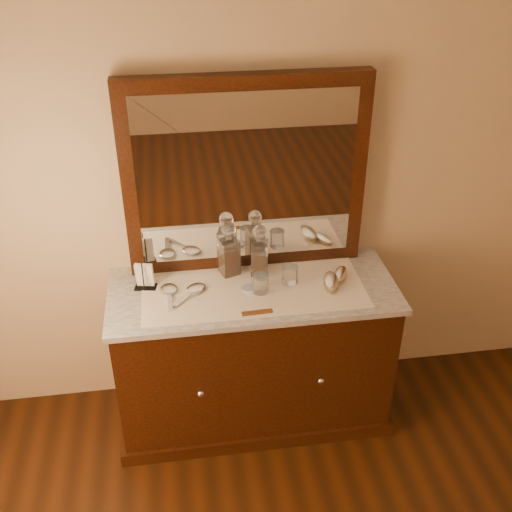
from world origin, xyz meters
The scene contains 18 objects.
dresser_cabinet centered at (0.00, 1.96, 0.41)m, with size 1.40×0.55×0.82m, color black.
dresser_plinth centered at (0.00, 1.96, 0.04)m, with size 1.46×0.59×0.08m, color black.
knob_left centered at (-0.30, 1.67, 0.45)m, with size 0.04×0.04×0.04m, color silver.
knob_right centered at (0.30, 1.67, 0.45)m, with size 0.04×0.04×0.04m, color silver.
marble_top centered at (0.00, 1.96, 0.83)m, with size 1.44×0.59×0.03m, color silver.
mirror_frame centered at (0.00, 2.20, 1.35)m, with size 1.20×0.08×1.00m, color black.
mirror_glass centered at (0.00, 2.17, 1.35)m, with size 1.06×0.01×0.86m, color white.
lace_runner centered at (0.00, 1.94, 0.85)m, with size 1.10×0.45×0.00m, color silver.
pin_dish centered at (-0.02, 1.94, 0.86)m, with size 0.08×0.08×0.01m, color white.
comb centered at (-0.01, 1.74, 0.86)m, with size 0.15×0.03×0.01m, color brown.
napkin_rack centered at (-0.53, 2.04, 0.92)m, with size 0.12×0.08×0.16m.
decanter_left centered at (-0.10, 2.11, 0.97)m, with size 0.11×0.11×0.30m.
decanter_right centered at (0.05, 2.08, 0.96)m, with size 0.10×0.10×0.28m.
brush_near centered at (0.39, 1.91, 0.88)m, with size 0.11×0.18×0.05m.
brush_far centered at (0.46, 1.98, 0.87)m, with size 0.11×0.16×0.04m.
hand_mirror_outer centered at (-0.42, 1.97, 0.86)m, with size 0.09×0.23×0.02m.
hand_mirror_inner centered at (-0.30, 1.96, 0.86)m, with size 0.19×0.21×0.02m.
tumblers centered at (0.11, 1.95, 0.90)m, with size 0.24×0.14×0.09m.
Camera 1 is at (-0.35, -0.51, 2.57)m, focal length 42.54 mm.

